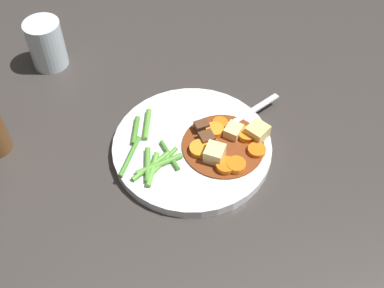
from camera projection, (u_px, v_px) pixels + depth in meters
ground_plane at (192, 151)px, 0.79m from camera, size 3.00×3.00×0.00m
dinner_plate at (192, 147)px, 0.79m from camera, size 0.25×0.25×0.02m
stew_sauce at (223, 144)px, 0.78m from camera, size 0.13×0.13×0.00m
carrot_slice_0 at (236, 166)px, 0.74m from camera, size 0.03×0.03×0.01m
carrot_slice_1 at (226, 166)px, 0.74m from camera, size 0.04×0.04×0.01m
carrot_slice_2 at (215, 131)px, 0.79m from camera, size 0.04×0.04×0.01m
carrot_slice_3 at (257, 151)px, 0.76m from camera, size 0.03×0.03×0.01m
carrot_slice_4 at (247, 135)px, 0.78m from camera, size 0.04×0.04×0.01m
carrot_slice_5 at (220, 123)px, 0.80m from camera, size 0.03×0.03×0.01m
carrot_slice_6 at (200, 149)px, 0.77m from camera, size 0.04×0.04×0.01m
potato_chunk_0 at (215, 154)px, 0.75m from camera, size 0.03×0.04×0.03m
potato_chunk_1 at (257, 132)px, 0.78m from camera, size 0.04×0.04×0.02m
potato_chunk_2 at (233, 131)px, 0.78m from camera, size 0.03×0.03×0.02m
meat_chunk_0 at (207, 138)px, 0.78m from camera, size 0.03×0.03×0.02m
meat_chunk_1 at (202, 127)px, 0.79m from camera, size 0.03×0.03×0.02m
green_bean_0 at (147, 124)px, 0.80m from camera, size 0.01×0.06×0.01m
green_bean_1 at (162, 163)px, 0.75m from camera, size 0.04×0.07×0.01m
green_bean_2 at (130, 156)px, 0.76m from camera, size 0.02×0.08×0.01m
green_bean_3 at (135, 130)px, 0.79m from camera, size 0.01×0.06×0.01m
green_bean_4 at (170, 155)px, 0.76m from camera, size 0.04×0.06×0.01m
green_bean_5 at (148, 165)px, 0.75m from camera, size 0.02×0.06×0.01m
green_bean_6 at (151, 166)px, 0.75m from camera, size 0.05×0.06×0.01m
green_bean_7 at (152, 169)px, 0.74m from camera, size 0.01×0.06×0.01m
green_bean_8 at (159, 164)px, 0.75m from camera, size 0.07×0.05×0.01m
fork at (236, 121)px, 0.81m from camera, size 0.14×0.13×0.00m
water_glass at (46, 44)px, 0.89m from camera, size 0.06×0.06×0.09m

